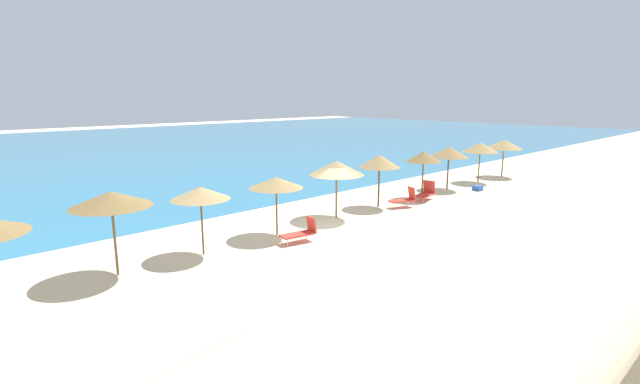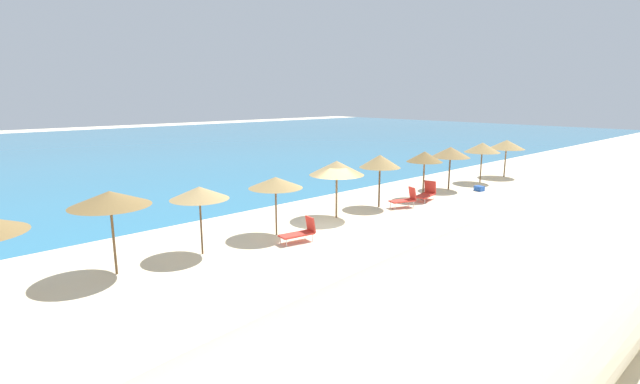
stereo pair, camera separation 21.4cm
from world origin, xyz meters
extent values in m
plane|color=beige|center=(0.00, 0.00, 0.00)|extent=(160.00, 160.00, 0.00)
cube|color=teal|center=(0.00, 38.90, 0.00)|extent=(160.00, 66.98, 0.01)
ellipsoid|color=beige|center=(1.34, -9.16, 1.13)|extent=(50.52, 8.11, 2.25)
cylinder|color=brown|center=(-9.33, 1.18, 1.24)|extent=(0.08, 0.08, 2.48)
cone|color=olive|center=(-9.33, 1.18, 2.58)|extent=(2.56, 2.56, 0.49)
cylinder|color=brown|center=(-6.24, 1.03, 1.13)|extent=(0.07, 0.07, 2.26)
cone|color=tan|center=(-6.24, 1.03, 2.35)|extent=(2.15, 2.15, 0.46)
cylinder|color=brown|center=(-2.74, 1.04, 1.10)|extent=(0.08, 0.08, 2.20)
cone|color=#9E7F4C|center=(-2.74, 1.04, 2.28)|extent=(2.27, 2.27, 0.46)
cylinder|color=brown|center=(1.16, 1.34, 1.13)|extent=(0.10, 0.10, 2.26)
cone|color=tan|center=(1.16, 1.34, 2.45)|extent=(2.64, 2.64, 0.68)
cylinder|color=brown|center=(4.40, 1.37, 1.14)|extent=(0.10, 0.10, 2.27)
cone|color=#9E7F4C|center=(4.40, 1.37, 2.46)|extent=(2.17, 2.17, 0.67)
cylinder|color=brown|center=(7.89, 1.00, 1.14)|extent=(0.10, 0.10, 2.27)
cone|color=olive|center=(7.89, 1.00, 2.42)|extent=(2.04, 2.04, 0.59)
cylinder|color=brown|center=(11.25, 1.40, 1.09)|extent=(0.10, 0.10, 2.19)
cone|color=olive|center=(11.25, 1.40, 2.37)|extent=(2.42, 2.42, 0.66)
cylinder|color=brown|center=(14.96, 1.25, 1.10)|extent=(0.09, 0.09, 2.21)
cone|color=#9E7F4C|center=(14.96, 1.25, 2.39)|extent=(2.35, 2.35, 0.66)
cylinder|color=brown|center=(18.29, 1.15, 1.09)|extent=(0.10, 0.10, 2.19)
cone|color=#9E7F4C|center=(18.29, 1.15, 2.36)|extent=(2.54, 2.54, 0.65)
cube|color=red|center=(-2.77, -0.32, 0.34)|extent=(1.50, 0.80, 0.07)
cube|color=red|center=(-2.10, -0.43, 0.66)|extent=(0.26, 0.60, 0.65)
cylinder|color=silver|center=(-3.32, 0.02, 0.15)|extent=(0.04, 0.04, 0.30)
cylinder|color=silver|center=(-3.40, -0.47, 0.15)|extent=(0.04, 0.04, 0.30)
cylinder|color=silver|center=(-2.13, -0.17, 0.15)|extent=(0.04, 0.04, 0.30)
cylinder|color=silver|center=(-2.21, -0.66, 0.15)|extent=(0.04, 0.04, 0.30)
cube|color=red|center=(7.41, 0.54, 0.30)|extent=(1.68, 0.97, 0.07)
cube|color=red|center=(8.14, 0.69, 0.67)|extent=(0.31, 0.70, 0.74)
cylinder|color=silver|center=(6.69, 0.69, 0.13)|extent=(0.04, 0.04, 0.27)
cylinder|color=silver|center=(6.81, 0.13, 0.13)|extent=(0.04, 0.04, 0.27)
cylinder|color=silver|center=(8.01, 0.96, 0.13)|extent=(0.04, 0.04, 0.27)
cylinder|color=silver|center=(8.12, 0.39, 0.13)|extent=(0.04, 0.04, 0.27)
cube|color=red|center=(5.14, 0.40, 0.37)|extent=(1.46, 0.99, 0.07)
cube|color=red|center=(5.73, 0.19, 0.72)|extent=(0.38, 0.59, 0.70)
cylinder|color=silver|center=(4.69, 0.83, 0.17)|extent=(0.04, 0.04, 0.33)
cylinder|color=silver|center=(4.52, 0.38, 0.17)|extent=(0.04, 0.04, 0.33)
cylinder|color=silver|center=(5.76, 0.43, 0.17)|extent=(0.04, 0.04, 0.33)
cylinder|color=silver|center=(5.59, -0.02, 0.17)|extent=(0.04, 0.04, 0.33)
cube|color=blue|center=(12.23, -0.17, 0.15)|extent=(0.50, 0.59, 0.31)
camera|label=1|loc=(-14.44, -13.92, 5.84)|focal=26.00mm
camera|label=2|loc=(-14.29, -14.07, 5.84)|focal=26.00mm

